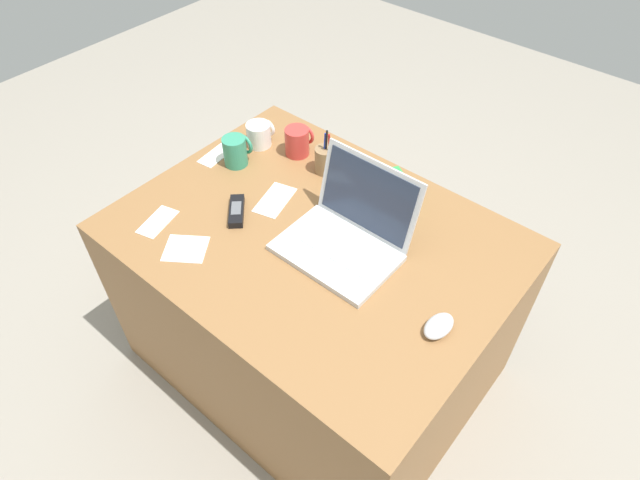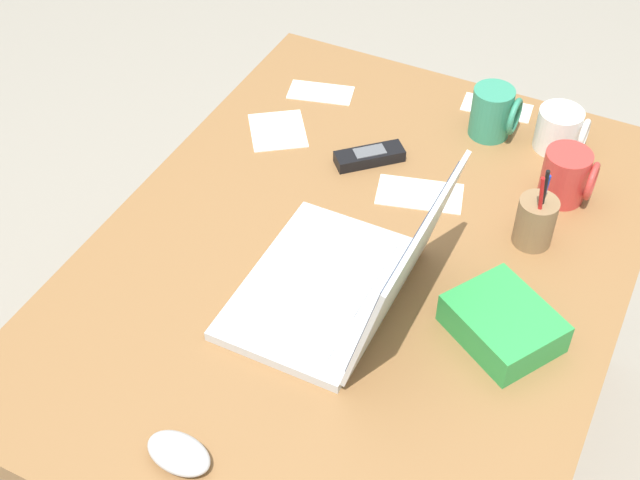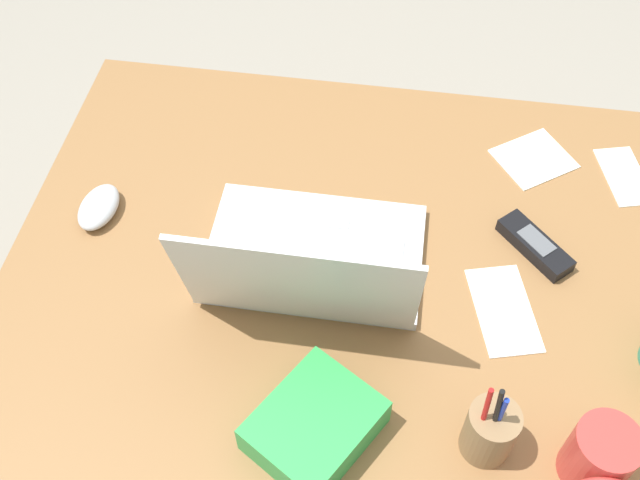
{
  "view_description": "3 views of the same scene",
  "coord_description": "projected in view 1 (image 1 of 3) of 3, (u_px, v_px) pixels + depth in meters",
  "views": [
    {
      "loc": [
        0.77,
        -0.89,
        1.89
      ],
      "look_at": [
        0.07,
        -0.06,
        0.78
      ],
      "focal_mm": 30.64,
      "sensor_mm": 36.0,
      "label": 1
    },
    {
      "loc": [
        0.98,
        0.41,
        1.79
      ],
      "look_at": [
        0.07,
        -0.04,
        0.79
      ],
      "focal_mm": 49.03,
      "sensor_mm": 36.0,
      "label": 2
    },
    {
      "loc": [
        -0.01,
        0.68,
        1.69
      ],
      "look_at": [
        0.09,
        0.02,
        0.81
      ],
      "focal_mm": 42.13,
      "sensor_mm": 36.0,
      "label": 3
    }
  ],
  "objects": [
    {
      "name": "desk",
      "position": [
        315.0,
        305.0,
        1.92
      ],
      "size": [
        1.19,
        0.89,
        0.7
      ],
      "primitive_type": "cube",
      "color": "olive",
      "rests_on": "ground"
    },
    {
      "name": "snack_bag",
      "position": [
        383.0,
        190.0,
        1.77
      ],
      "size": [
        0.2,
        0.21,
        0.06
      ],
      "primitive_type": "cube",
      "rotation": [
        0.0,
        0.0,
        -0.55
      ],
      "color": "green",
      "rests_on": "desk"
    },
    {
      "name": "coffee_mug_white",
      "position": [
        259.0,
        134.0,
        1.96
      ],
      "size": [
        0.09,
        0.1,
        0.09
      ],
      "color": "white",
      "rests_on": "desk"
    },
    {
      "name": "paper_note_right",
      "position": [
        217.0,
        155.0,
        1.95
      ],
      "size": [
        0.08,
        0.15,
        0.0
      ],
      "primitive_type": "cube",
      "rotation": [
        0.0,
        0.0,
        0.12
      ],
      "color": "white",
      "rests_on": "desk"
    },
    {
      "name": "coffee_mug_spare",
      "position": [
        236.0,
        151.0,
        1.88
      ],
      "size": [
        0.08,
        0.09,
        0.1
      ],
      "color": "#338C6B",
      "rests_on": "desk"
    },
    {
      "name": "pen_holder",
      "position": [
        325.0,
        160.0,
        1.85
      ],
      "size": [
        0.07,
        0.07,
        0.17
      ],
      "color": "olive",
      "rests_on": "desk"
    },
    {
      "name": "cordless_phone",
      "position": [
        237.0,
        211.0,
        1.72
      ],
      "size": [
        0.12,
        0.13,
        0.03
      ],
      "color": "black",
      "rests_on": "desk"
    },
    {
      "name": "computer_mouse",
      "position": [
        439.0,
        326.0,
        1.41
      ],
      "size": [
        0.07,
        0.11,
        0.03
      ],
      "primitive_type": "ellipsoid",
      "rotation": [
        0.0,
        0.0,
        -0.08
      ],
      "color": "silver",
      "rests_on": "desk"
    },
    {
      "name": "laptop",
      "position": [
        347.0,
        234.0,
        1.6
      ],
      "size": [
        0.34,
        0.3,
        0.25
      ],
      "color": "silver",
      "rests_on": "desk"
    },
    {
      "name": "ground_plane",
      "position": [
        316.0,
        359.0,
        2.17
      ],
      "size": [
        6.0,
        6.0,
        0.0
      ],
      "primitive_type": "plane",
      "color": "gray"
    },
    {
      "name": "paper_note_front",
      "position": [
        275.0,
        200.0,
        1.78
      ],
      "size": [
        0.12,
        0.18,
        0.0
      ],
      "primitive_type": "cube",
      "rotation": [
        0.0,
        0.0,
        0.27
      ],
      "color": "white",
      "rests_on": "desk"
    },
    {
      "name": "coffee_mug_tall",
      "position": [
        298.0,
        141.0,
        1.92
      ],
      "size": [
        0.09,
        0.1,
        0.1
      ],
      "color": "#C63833",
      "rests_on": "desk"
    },
    {
      "name": "paper_note_near_laptop",
      "position": [
        186.0,
        249.0,
        1.62
      ],
      "size": [
        0.16,
        0.16,
        0.0
      ],
      "primitive_type": "cube",
      "rotation": [
        0.0,
        0.0,
        0.62
      ],
      "color": "white",
      "rests_on": "desk"
    },
    {
      "name": "paper_note_left",
      "position": [
        158.0,
        222.0,
        1.71
      ],
      "size": [
        0.1,
        0.15,
        0.0
      ],
      "primitive_type": "cube",
      "rotation": [
        0.0,
        0.0,
        0.26
      ],
      "color": "white",
      "rests_on": "desk"
    }
  ]
}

